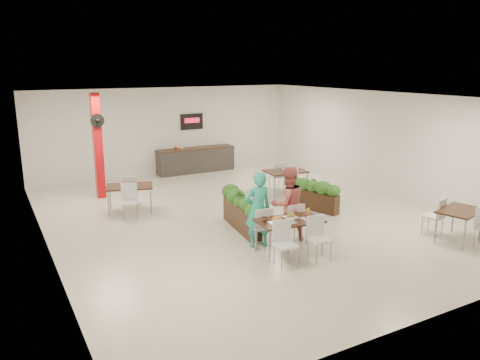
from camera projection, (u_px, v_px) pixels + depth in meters
name	position (u px, v px, depth m)	size (l,w,h in m)	color
ground	(246.00, 216.00, 12.66)	(12.00, 12.00, 0.00)	beige
room_shell	(246.00, 143.00, 12.18)	(10.10, 12.10, 3.22)	white
red_column	(98.00, 145.00, 14.09)	(0.40, 0.41, 3.20)	#B70C10
service_counter	(196.00, 159.00, 17.82)	(3.00, 0.64, 2.20)	#2C2A27
main_table	(289.00, 225.00, 10.06)	(1.48, 1.75, 0.92)	black
diner_man	(258.00, 210.00, 10.38)	(0.63, 0.41, 1.73)	teal
diner_woman	(288.00, 204.00, 10.75)	(0.85, 0.66, 1.75)	#DA6661
planter_left	(242.00, 209.00, 11.55)	(0.63, 1.99, 1.05)	black
planter_right	(313.00, 193.00, 13.17)	(0.78, 1.68, 0.90)	black
side_table_a	(130.00, 190.00, 12.92)	(1.43, 1.67, 0.92)	black
side_table_b	(286.00, 174.00, 14.75)	(1.35, 1.65, 0.92)	black
side_table_c	(460.00, 215.00, 10.77)	(1.29, 1.67, 0.92)	black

